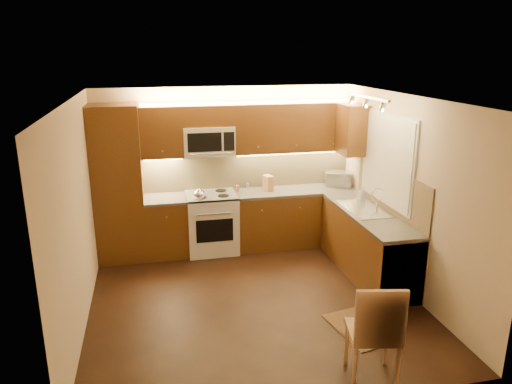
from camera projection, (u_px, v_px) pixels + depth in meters
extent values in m
cube|color=black|center=(254.00, 300.00, 6.09)|extent=(4.00, 4.00, 0.01)
cube|color=beige|center=(254.00, 99.00, 5.38)|extent=(4.00, 4.00, 0.01)
cube|color=tan|center=(227.00, 167.00, 7.61)|extent=(4.00, 0.01, 2.50)
cube|color=tan|center=(307.00, 281.00, 3.86)|extent=(4.00, 0.01, 2.50)
cube|color=tan|center=(77.00, 218.00, 5.32)|extent=(0.01, 4.00, 2.50)
cube|color=tan|center=(407.00, 195.00, 6.15)|extent=(0.01, 4.00, 2.50)
cube|color=#49290F|center=(118.00, 184.00, 7.01)|extent=(0.70, 0.60, 2.30)
cube|color=#49290F|center=(167.00, 227.00, 7.35)|extent=(0.62, 0.60, 0.86)
cube|color=#3E3C39|center=(165.00, 199.00, 7.22)|extent=(0.62, 0.60, 0.04)
cube|color=#49290F|center=(294.00, 218.00, 7.77)|extent=(1.92, 0.60, 0.86)
cube|color=#3E3C39|center=(295.00, 191.00, 7.65)|extent=(1.92, 0.60, 0.04)
cube|color=#49290F|center=(367.00, 245.00, 6.69)|extent=(0.60, 2.00, 0.86)
cube|color=#3E3C39|center=(369.00, 214.00, 6.57)|extent=(0.60, 2.00, 0.04)
cube|color=silver|center=(391.00, 266.00, 6.04)|extent=(0.58, 0.60, 0.84)
cube|color=tan|center=(249.00, 169.00, 7.68)|extent=(3.30, 0.02, 0.60)
cube|color=tan|center=(391.00, 190.00, 6.54)|extent=(0.02, 2.00, 0.60)
cube|color=#49290F|center=(161.00, 132.00, 7.06)|extent=(0.62, 0.35, 0.75)
cube|color=#49290F|center=(294.00, 127.00, 7.48)|extent=(1.92, 0.35, 0.75)
cube|color=#49290F|center=(208.00, 115.00, 7.14)|extent=(0.76, 0.35, 0.31)
cube|color=#49290F|center=(352.00, 130.00, 7.25)|extent=(0.35, 0.50, 0.75)
cube|color=silver|center=(388.00, 159.00, 6.56)|extent=(0.03, 1.44, 1.24)
cube|color=silver|center=(386.00, 159.00, 6.56)|extent=(0.02, 1.36, 1.16)
cube|color=silver|center=(367.00, 97.00, 6.09)|extent=(0.04, 1.20, 0.03)
cube|color=silver|center=(337.00, 179.00, 7.82)|extent=(0.44, 0.36, 0.23)
cube|color=#A8744C|center=(268.00, 183.00, 7.56)|extent=(0.16, 0.20, 0.24)
cylinder|color=silver|center=(237.00, 187.00, 7.59)|extent=(0.05, 0.05, 0.09)
cylinder|color=brown|center=(263.00, 185.00, 7.74)|extent=(0.05, 0.05, 0.09)
cylinder|color=silver|center=(247.00, 185.00, 7.70)|extent=(0.06, 0.06, 0.10)
cylinder|color=#9D542F|center=(238.00, 188.00, 7.54)|extent=(0.05, 0.05, 0.09)
imported|color=#AFB0B4|center=(361.00, 193.00, 7.09)|extent=(0.11, 0.12, 0.20)
cube|color=black|center=(360.00, 328.00, 5.46)|extent=(0.67, 0.89, 0.01)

